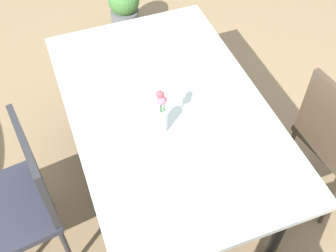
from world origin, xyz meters
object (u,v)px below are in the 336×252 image
(chair_far_side, at_px, (15,199))
(potted_plant, at_px, (125,10))
(dining_table, at_px, (168,116))
(flower_vase, at_px, (161,115))

(chair_far_side, bearing_deg, potted_plant, -39.58)
(dining_table, relative_size, chair_far_side, 1.75)
(chair_far_side, xyz_separation_m, potted_plant, (1.65, -1.04, -0.25))
(chair_far_side, relative_size, potted_plant, 1.82)
(flower_vase, distance_m, potted_plant, 1.78)
(dining_table, xyz_separation_m, flower_vase, (-0.12, 0.08, 0.17))
(chair_far_side, bearing_deg, flower_vase, -98.35)
(chair_far_side, height_order, potted_plant, chair_far_side)
(flower_vase, bearing_deg, chair_far_side, 89.13)
(dining_table, xyz_separation_m, chair_far_side, (-0.11, 0.84, -0.16))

